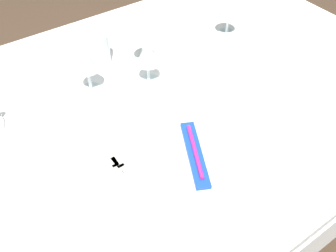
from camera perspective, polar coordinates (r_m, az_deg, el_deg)
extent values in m
plane|color=#4C3828|center=(1.66, -2.63, -15.96)|extent=(6.00, 6.00, 0.00)
cube|color=white|center=(1.08, -3.90, 2.50)|extent=(1.80, 1.10, 0.04)
cube|color=white|center=(1.54, -14.77, 11.08)|extent=(1.80, 0.01, 0.18)
cylinder|color=brown|center=(1.98, 9.75, 11.14)|extent=(0.07, 0.07, 0.70)
cylinder|color=white|center=(0.92, 4.28, -4.90)|extent=(0.25, 0.25, 0.02)
cube|color=blue|center=(0.91, 4.33, -4.30)|extent=(0.12, 0.20, 0.01)
cylinder|color=#CC268C|center=(0.90, 4.37, -3.85)|extent=(0.08, 0.16, 0.01)
cube|color=beige|center=(0.87, -4.38, -9.73)|extent=(0.02, 0.17, 0.00)
cube|color=beige|center=(0.92, -7.84, -5.61)|extent=(0.02, 0.04, 0.00)
cube|color=beige|center=(0.87, -5.77, -10.20)|extent=(0.02, 0.18, 0.00)
cube|color=beige|center=(0.93, -8.76, -5.56)|extent=(0.02, 0.04, 0.00)
cube|color=beige|center=(1.00, 11.56, -1.24)|extent=(0.03, 0.20, 0.00)
cube|color=beige|center=(1.05, 7.66, 2.49)|extent=(0.02, 0.06, 0.00)
cube|color=beige|center=(1.02, 12.28, -0.19)|extent=(0.02, 0.20, 0.00)
ellipsoid|color=beige|center=(1.07, 8.09, 3.25)|extent=(0.03, 0.04, 0.01)
cube|color=beige|center=(1.03, 13.72, 0.41)|extent=(0.02, 0.18, 0.00)
ellipsoid|color=beige|center=(1.08, 9.88, 3.61)|extent=(0.03, 0.04, 0.01)
cylinder|color=white|center=(1.30, 4.41, 12.30)|extent=(0.13, 0.13, 0.01)
cylinder|color=white|center=(1.27, 4.51, 13.73)|extent=(0.08, 0.08, 0.07)
torus|color=white|center=(1.29, 5.92, 14.34)|extent=(0.05, 0.01, 0.05)
cylinder|color=silver|center=(1.14, -3.03, 7.06)|extent=(0.07, 0.07, 0.01)
cylinder|color=silver|center=(1.12, -3.10, 8.47)|extent=(0.01, 0.01, 0.07)
cone|color=silver|center=(1.08, -3.25, 11.49)|extent=(0.07, 0.07, 0.08)
cylinder|color=silver|center=(1.14, -11.95, 5.62)|extent=(0.07, 0.07, 0.01)
cylinder|color=silver|center=(1.11, -12.26, 7.15)|extent=(0.01, 0.01, 0.07)
cone|color=silver|center=(1.07, -12.84, 10.11)|extent=(0.07, 0.07, 0.07)
cylinder|color=silver|center=(1.23, -3.84, 10.28)|extent=(0.06, 0.06, 0.01)
cylinder|color=silver|center=(1.21, -3.93, 11.74)|extent=(0.01, 0.01, 0.07)
cone|color=silver|center=(1.18, -4.10, 14.44)|extent=(0.07, 0.07, 0.06)
cylinder|color=silver|center=(1.39, 9.12, 14.25)|extent=(0.06, 0.06, 0.01)
cylinder|color=silver|center=(1.37, 9.29, 15.43)|extent=(0.01, 0.01, 0.06)
cone|color=silver|center=(1.34, 9.63, 17.85)|extent=(0.08, 0.08, 0.07)
cylinder|color=silver|center=(1.22, -10.62, 11.79)|extent=(0.07, 0.07, 0.10)
cylinder|color=#C68C1E|center=(1.23, -10.47, 10.88)|extent=(0.06, 0.06, 0.05)
cone|color=white|center=(1.12, 5.04, 11.39)|extent=(0.08, 0.08, 0.18)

